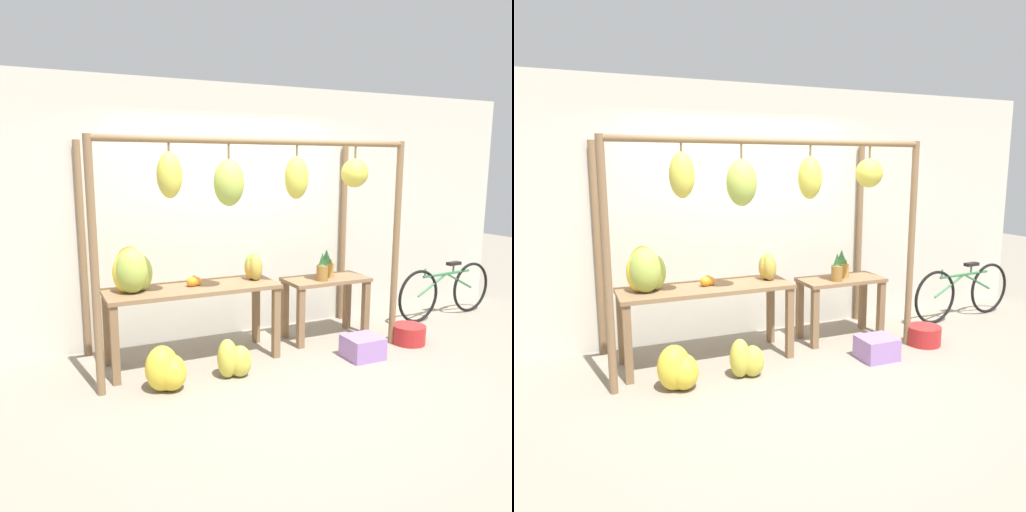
# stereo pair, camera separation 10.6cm
# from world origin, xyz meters

# --- Properties ---
(ground_plane) EXTENTS (20.00, 20.00, 0.00)m
(ground_plane) POSITION_xyz_m (0.00, 0.00, 0.00)
(ground_plane) COLOR gray
(shop_wall_back) EXTENTS (8.00, 0.08, 2.80)m
(shop_wall_back) POSITION_xyz_m (0.00, 1.47, 1.40)
(shop_wall_back) COLOR beige
(shop_wall_back) RESTS_ON ground_plane
(stall_awning) EXTENTS (3.14, 1.15, 2.16)m
(stall_awning) POSITION_xyz_m (0.00, 0.54, 1.61)
(stall_awning) COLOR brown
(stall_awning) RESTS_ON ground_plane
(display_table_main) EXTENTS (1.68, 0.59, 0.76)m
(display_table_main) POSITION_xyz_m (-0.60, 0.78, 0.64)
(display_table_main) COLOR brown
(display_table_main) RESTS_ON ground_plane
(display_table_side) EXTENTS (0.93, 0.46, 0.69)m
(display_table_side) POSITION_xyz_m (0.97, 0.85, 0.52)
(display_table_side) COLOR brown
(display_table_side) RESTS_ON ground_plane
(banana_pile_on_table) EXTENTS (0.45, 0.41, 0.43)m
(banana_pile_on_table) POSITION_xyz_m (-1.17, 0.80, 0.96)
(banana_pile_on_table) COLOR #9EB247
(banana_pile_on_table) RESTS_ON display_table_main
(orange_pile) EXTENTS (0.15, 0.18, 0.09)m
(orange_pile) POSITION_xyz_m (-0.57, 0.82, 0.81)
(orange_pile) COLOR orange
(orange_pile) RESTS_ON display_table_main
(pineapple_cluster) EXTENTS (0.28, 0.29, 0.31)m
(pineapple_cluster) POSITION_xyz_m (0.96, 0.86, 0.81)
(pineapple_cluster) COLOR olive
(pineapple_cluster) RESTS_ON display_table_side
(banana_pile_ground_left) EXTENTS (0.40, 0.36, 0.40)m
(banana_pile_ground_left) POSITION_xyz_m (-1.02, 0.25, 0.18)
(banana_pile_ground_left) COLOR gold
(banana_pile_ground_left) RESTS_ON ground_plane
(banana_pile_ground_right) EXTENTS (0.36, 0.28, 0.36)m
(banana_pile_ground_right) POSITION_xyz_m (-0.38, 0.26, 0.17)
(banana_pile_ground_right) COLOR gold
(banana_pile_ground_right) RESTS_ON ground_plane
(fruit_crate_white) EXTENTS (0.36, 0.32, 0.22)m
(fruit_crate_white) POSITION_xyz_m (0.99, 0.16, 0.11)
(fruit_crate_white) COLOR #9970B7
(fruit_crate_white) RESTS_ON ground_plane
(blue_bucket) EXTENTS (0.36, 0.36, 0.20)m
(blue_bucket) POSITION_xyz_m (1.70, 0.31, 0.10)
(blue_bucket) COLOR #AD2323
(blue_bucket) RESTS_ON ground_plane
(parked_bicycle) EXTENTS (1.64, 0.19, 0.71)m
(parked_bicycle) POSITION_xyz_m (2.80, 0.90, 0.35)
(parked_bicycle) COLOR black
(parked_bicycle) RESTS_ON ground_plane
(papaya_pile) EXTENTS (0.21, 0.24, 0.28)m
(papaya_pile) POSITION_xyz_m (0.06, 0.81, 0.89)
(papaya_pile) COLOR #B2993D
(papaya_pile) RESTS_ON display_table_main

